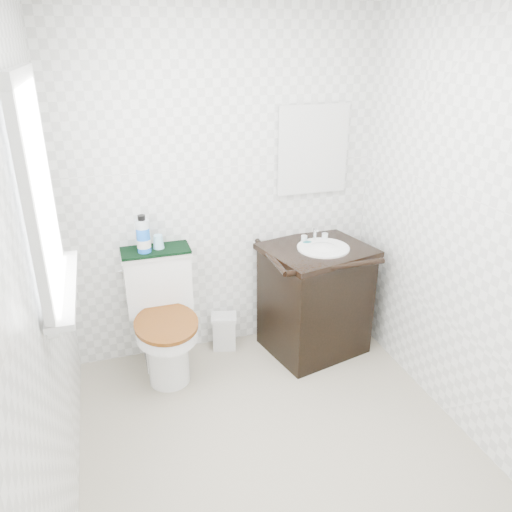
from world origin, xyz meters
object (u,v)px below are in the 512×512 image
toilet (163,323)px  cup (158,242)px  trash_bin (224,331)px  mouthwash_bottle (143,235)px  vanity (315,296)px

toilet → cup: cup is taller
trash_bin → toilet: bearing=-163.5°
toilet → cup: bearing=79.6°
trash_bin → cup: bearing=-180.0°
mouthwash_bottle → trash_bin: bearing=4.0°
vanity → trash_bin: (-0.64, 0.20, -0.29)m
toilet → vanity: vanity is taller
toilet → cup: 0.56m
vanity → mouthwash_bottle: 1.31m
toilet → mouthwash_bottle: size_ratio=3.37×
vanity → mouthwash_bottle: size_ratio=3.62×
toilet → mouthwash_bottle: mouthwash_bottle is taller
mouthwash_bottle → cup: size_ratio=2.75×
trash_bin → cup: 0.89m
toilet → trash_bin: bearing=16.5°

